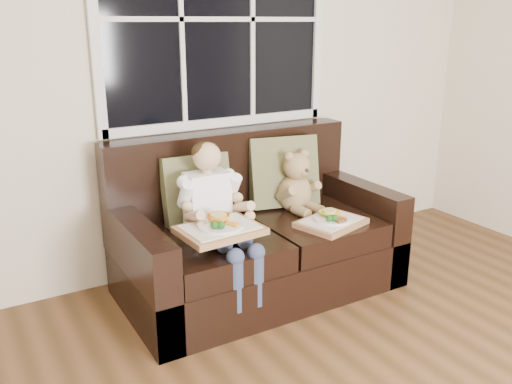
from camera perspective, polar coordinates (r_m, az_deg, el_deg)
window_back at (r=3.59m, az=-4.12°, el=17.69°), size 1.62×0.04×1.37m
loveseat at (r=3.45m, az=-0.19°, el=-5.10°), size 1.70×0.92×0.96m
pillow_left at (r=3.33m, az=-6.28°, el=0.30°), size 0.43×0.22×0.43m
pillow_right at (r=3.61m, az=2.87°, el=2.16°), size 0.50×0.30×0.48m
child at (r=3.10m, az=-4.35°, el=-1.42°), size 0.36×0.59×0.83m
teddy_bear at (r=3.54m, az=4.25°, el=0.68°), size 0.25×0.32×0.42m
tray_left at (r=2.92m, az=-3.82°, el=-3.81°), size 0.45×0.36×0.10m
tray_right at (r=3.33m, az=7.92°, el=-3.05°), size 0.46×0.39×0.09m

